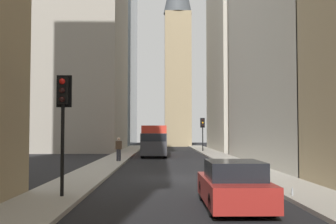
% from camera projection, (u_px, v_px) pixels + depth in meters
% --- Properties ---
extents(ground_plane, '(135.00, 135.00, 0.00)m').
position_uv_depth(ground_plane, '(177.00, 178.00, 20.25)').
color(ground_plane, black).
extents(sidewalk_right, '(90.00, 2.20, 0.14)m').
position_uv_depth(sidewalk_right, '(85.00, 177.00, 20.17)').
color(sidewalk_right, '#A8A399').
rests_on(sidewalk_right, ground_plane).
extents(sidewalk_left, '(90.00, 2.20, 0.14)m').
position_uv_depth(sidewalk_left, '(268.00, 177.00, 20.33)').
color(sidewalk_left, '#A8A399').
rests_on(sidewalk_left, ground_plane).
extents(building_left_far, '(15.74, 10.00, 31.78)m').
position_uv_depth(building_left_far, '(254.00, 20.00, 50.39)').
color(building_left_far, beige).
rests_on(building_left_far, ground_plane).
extents(building_right_far, '(17.09, 10.00, 28.20)m').
position_uv_depth(building_right_far, '(83.00, 37.00, 51.74)').
color(building_right_far, gray).
rests_on(building_right_far, ground_plane).
extents(church_spire, '(4.55, 4.55, 32.17)m').
position_uv_depth(church_spire, '(178.00, 41.00, 66.21)').
color(church_spire, '#9E8966').
rests_on(church_spire, ground_plane).
extents(delivery_truck, '(6.46, 2.25, 2.84)m').
position_uv_depth(delivery_truck, '(154.00, 141.00, 38.02)').
color(delivery_truck, red).
rests_on(delivery_truck, ground_plane).
extents(sedan_red, '(4.30, 1.78, 1.42)m').
position_uv_depth(sedan_red, '(234.00, 186.00, 12.43)').
color(sedan_red, maroon).
rests_on(sedan_red, ground_plane).
extents(traffic_light_foreground, '(0.43, 0.52, 4.08)m').
position_uv_depth(traffic_light_foreground, '(63.00, 106.00, 13.95)').
color(traffic_light_foreground, black).
rests_on(traffic_light_foreground, sidewalk_right).
extents(traffic_light_midblock, '(0.43, 0.52, 3.71)m').
position_uv_depth(traffic_light_midblock, '(203.00, 127.00, 46.62)').
color(traffic_light_midblock, black).
rests_on(traffic_light_midblock, sidewalk_left).
extents(pedestrian, '(0.26, 0.44, 1.73)m').
position_uv_depth(pedestrian, '(119.00, 148.00, 30.37)').
color(pedestrian, '#33333D').
rests_on(pedestrian, sidewalk_right).
extents(discarded_bottle, '(0.07, 0.07, 0.27)m').
position_uv_depth(discarded_bottle, '(292.00, 192.00, 13.96)').
color(discarded_bottle, '#999EA3').
rests_on(discarded_bottle, sidewalk_left).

